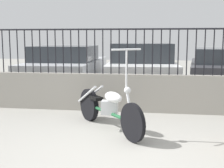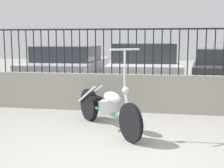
{
  "view_description": "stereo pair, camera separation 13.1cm",
  "coord_description": "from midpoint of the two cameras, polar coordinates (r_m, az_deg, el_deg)",
  "views": [
    {
      "loc": [
        0.49,
        -3.97,
        1.57
      ],
      "look_at": [
        -0.41,
        2.01,
        0.7
      ],
      "focal_mm": 50.0,
      "sensor_mm": 36.0,
      "label": 1
    },
    {
      "loc": [
        0.62,
        -3.95,
        1.57
      ],
      "look_at": [
        -0.41,
        2.01,
        0.7
      ],
      "focal_mm": 50.0,
      "sensor_mm": 36.0,
      "label": 2
    }
  ],
  "objects": [
    {
      "name": "motorcycle_green",
      "position": [
        5.5,
        -1.86,
        -4.15
      ],
      "size": [
        1.44,
        1.76,
        1.44
      ],
      "rotation": [
        0.0,
        0.0,
        -0.9
      ],
      "color": "black",
      "rests_on": "ground_plane"
    },
    {
      "name": "low_wall",
      "position": [
        6.79,
        3.72,
        -1.66
      ],
      "size": [
        8.02,
        0.18,
        0.82
      ],
      "color": "#9E998E",
      "rests_on": "ground_plane"
    },
    {
      "name": "fence_railing",
      "position": [
        6.69,
        3.81,
        7.13
      ],
      "size": [
        8.02,
        0.04,
        0.98
      ],
      "color": "black",
      "rests_on": "low_wall"
    },
    {
      "name": "car_silver",
      "position": [
        9.91,
        -8.56,
        3.02
      ],
      "size": [
        2.04,
        4.45,
        1.37
      ],
      "rotation": [
        0.0,
        0.0,
        1.61
      ],
      "color": "black",
      "rests_on": "ground_plane"
    },
    {
      "name": "car_white",
      "position": [
        9.49,
        5.03,
        3.04
      ],
      "size": [
        2.15,
        4.6,
        1.45
      ],
      "rotation": [
        0.0,
        0.0,
        1.63
      ],
      "color": "black",
      "rests_on": "ground_plane"
    },
    {
      "name": "ground_plane",
      "position": [
        4.29,
        0.51,
        -13.25
      ],
      "size": [
        40.0,
        40.0,
        0.0
      ],
      "primitive_type": "plane",
      "color": "gray"
    }
  ]
}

